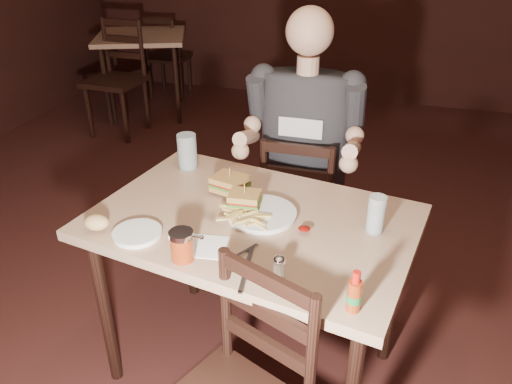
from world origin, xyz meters
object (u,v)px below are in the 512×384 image
(bg_table, at_px, (141,44))
(side_plate, at_px, (137,234))
(glass_left, at_px, (187,151))
(hot_sauce, at_px, (355,291))
(glass_right, at_px, (376,214))
(diner, at_px, (304,118))
(bg_chair_far, at_px, (168,57))
(main_table, at_px, (252,237))
(syrup_dispenser, at_px, (182,245))
(bg_chair_near, at_px, (114,81))
(chair_far, at_px, (301,206))
(dinner_plate, at_px, (261,215))

(bg_table, bearing_deg, side_plate, -62.68)
(glass_left, bearing_deg, bg_table, 121.54)
(hot_sauce, bearing_deg, glass_left, 138.15)
(glass_right, bearing_deg, diner, 121.12)
(bg_chair_far, bearing_deg, main_table, 119.79)
(bg_chair_far, xyz_separation_m, glass_left, (1.53, -3.05, 0.42))
(bg_table, distance_m, hot_sauce, 3.97)
(main_table, bearing_deg, side_plate, -147.24)
(bg_table, height_order, side_plate, side_plate)
(bg_table, bearing_deg, glass_right, -49.80)
(main_table, distance_m, bg_chair_far, 3.89)
(syrup_dispenser, bearing_deg, bg_chair_near, 134.87)
(chair_far, height_order, hot_sauce, hot_sauce)
(side_plate, bearing_deg, bg_chair_near, 122.23)
(bg_table, height_order, bg_chair_near, bg_chair_near)
(diner, height_order, side_plate, diner)
(main_table, distance_m, hot_sauce, 0.59)
(hot_sauce, bearing_deg, diner, 108.60)
(main_table, xyz_separation_m, bg_chair_far, (-1.92, 3.37, -0.26))
(bg_table, relative_size, side_plate, 6.28)
(hot_sauce, distance_m, side_plate, 0.78)
(bg_chair_far, height_order, bg_chair_near, bg_chair_near)
(main_table, xyz_separation_m, glass_left, (-0.39, 0.32, 0.16))
(bg_table, bearing_deg, main_table, -55.74)
(syrup_dispenser, bearing_deg, diner, 88.67)
(side_plate, bearing_deg, glass_right, 18.01)
(main_table, xyz_separation_m, bg_table, (-1.92, 2.82, -0.00))
(main_table, relative_size, bg_chair_near, 1.32)
(chair_far, relative_size, syrup_dispenser, 8.17)
(main_table, xyz_separation_m, glass_right, (0.44, 0.03, 0.15))
(bg_table, distance_m, dinner_plate, 3.42)
(bg_table, distance_m, syrup_dispenser, 3.60)
(glass_left, height_order, hot_sauce, glass_left)
(diner, distance_m, hot_sauce, 1.12)
(chair_far, bearing_deg, glass_left, 41.58)
(syrup_dispenser, bearing_deg, bg_chair_far, 126.06)
(bg_chair_near, relative_size, dinner_plate, 3.84)
(diner, height_order, dinner_plate, diner)
(diner, distance_m, glass_right, 0.74)
(side_plate, bearing_deg, chair_far, 66.76)
(main_table, height_order, bg_chair_near, bg_chair_near)
(dinner_plate, height_order, glass_left, glass_left)
(bg_chair_far, height_order, diner, diner)
(hot_sauce, height_order, syrup_dispenser, hot_sauce)
(glass_left, xyz_separation_m, glass_right, (0.82, -0.29, -0.01))
(bg_table, relative_size, chair_far, 1.23)
(hot_sauce, xyz_separation_m, side_plate, (-0.76, 0.17, -0.06))
(dinner_plate, relative_size, glass_left, 1.64)
(glass_right, xyz_separation_m, side_plate, (-0.78, -0.25, -0.06))
(main_table, distance_m, chair_far, 0.76)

